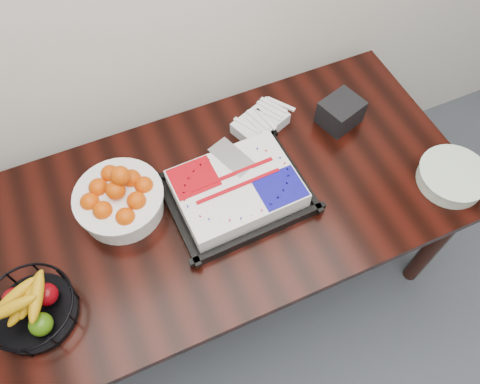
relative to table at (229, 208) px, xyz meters
name	(u,v)px	position (x,y,z in m)	size (l,w,h in m)	color
table	(229,208)	(0.00, 0.00, 0.00)	(1.80, 0.90, 0.75)	black
cake_tray	(237,190)	(0.03, -0.01, 0.13)	(0.50, 0.40, 0.10)	black
tangerine_bowl	(118,196)	(-0.37, 0.11, 0.17)	(0.32, 0.32, 0.20)	white
fruit_basket	(31,308)	(-0.73, -0.16, 0.15)	(0.28, 0.28, 0.15)	black
plate_stack	(452,177)	(0.78, -0.27, 0.12)	(0.26, 0.26, 0.06)	white
fork_bag	(260,123)	(0.24, 0.25, 0.12)	(0.24, 0.20, 0.06)	silver
napkin_box	(340,112)	(0.55, 0.15, 0.14)	(0.15, 0.13, 0.11)	black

